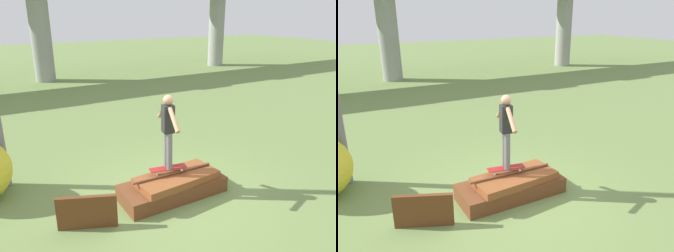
{
  "view_description": "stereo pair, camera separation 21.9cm",
  "coord_description": "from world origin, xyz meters",
  "views": [
    {
      "loc": [
        -3.14,
        -5.3,
        3.71
      ],
      "look_at": [
        -0.08,
        0.07,
        1.56
      ],
      "focal_mm": 35.0,
      "sensor_mm": 36.0,
      "label": 1
    },
    {
      "loc": [
        -2.95,
        -5.41,
        3.71
      ],
      "look_at": [
        -0.08,
        0.07,
        1.56
      ],
      "focal_mm": 35.0,
      "sensor_mm": 36.0,
      "label": 2
    }
  ],
  "objects": [
    {
      "name": "skater",
      "position": [
        -0.08,
        0.07,
        1.54
      ],
      "size": [
        0.27,
        1.13,
        1.56
      ],
      "color": "slate",
      "rests_on": "skateboard"
    },
    {
      "name": "ground_plane",
      "position": [
        0.0,
        0.0,
        0.0
      ],
      "size": [
        80.0,
        80.0,
        0.0
      ],
      "primitive_type": "plane",
      "color": "olive"
    },
    {
      "name": "scrap_pile",
      "position": [
        0.02,
        -0.01,
        0.23
      ],
      "size": [
        2.26,
        1.0,
        0.56
      ],
      "color": "brown",
      "rests_on": "ground_plane"
    },
    {
      "name": "scrap_plank_loose",
      "position": [
        -1.91,
        -0.21,
        0.32
      ],
      "size": [
        1.02,
        0.49,
        0.64
      ],
      "color": "#5B3319",
      "rests_on": "ground_plane"
    },
    {
      "name": "skateboard",
      "position": [
        -0.08,
        0.07,
        0.63
      ],
      "size": [
        0.81,
        0.33,
        0.09
      ],
      "color": "maroon",
      "rests_on": "scrap_pile"
    }
  ]
}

